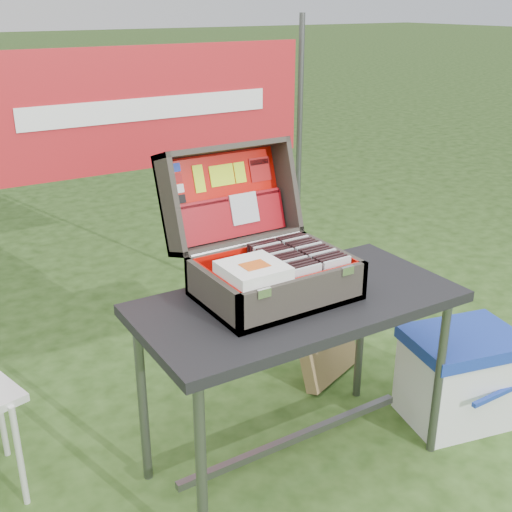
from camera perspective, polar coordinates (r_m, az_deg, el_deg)
ground at (r=2.69m, az=2.19°, el=-19.02°), size 80.00×80.00×0.00m
table at (r=2.54m, az=3.55°, el=-11.36°), size 1.20×0.61×0.75m
table_top at (r=2.36m, az=3.74°, el=-4.18°), size 1.20×0.61×0.04m
table_leg_fl at (r=2.16m, az=-4.87°, el=-18.88°), size 0.04×0.04×0.71m
table_leg_fr at (r=2.71m, az=15.97°, el=-10.34°), size 0.04×0.04×0.71m
table_leg_bl at (r=2.51m, az=-10.04°, el=-12.64°), size 0.04×0.04×0.71m
table_leg_br at (r=3.00m, az=9.29°, el=-6.46°), size 0.04×0.04×0.71m
table_brace at (r=2.68m, az=3.42°, el=-15.88°), size 1.04×0.03×0.03m
suitcase at (r=2.31m, az=0.95°, el=2.42°), size 0.54×0.55×0.49m
suitcase_base_bottom at (r=2.35m, az=1.71°, el=-3.40°), size 0.54×0.39×0.02m
suitcase_base_wall_front at (r=2.19m, az=4.38°, el=-3.65°), size 0.54×0.02×0.14m
suitcase_base_wall_back at (r=2.47m, az=-0.62°, el=-0.58°), size 0.54×0.02×0.14m
suitcase_base_wall_left at (r=2.21m, az=-3.89°, el=-3.47°), size 0.02×0.39×0.14m
suitcase_base_wall_right at (r=2.47m, az=6.73°, el=-0.72°), size 0.02×0.39×0.14m
suitcase_liner_floor at (r=2.35m, az=1.71°, el=-3.10°), size 0.50×0.34×0.01m
suitcase_latch_left at (r=2.07m, az=0.71°, el=-3.31°), size 0.05×0.01×0.03m
suitcase_latch_right at (r=2.26m, az=8.13°, el=-1.29°), size 0.05×0.01×0.03m
suitcase_hinge at (r=2.45m, az=-0.76°, el=1.06°), size 0.49×0.02×0.02m
suitcase_lid_back at (r=2.56m, az=-2.95°, el=5.34°), size 0.54×0.13×0.37m
suitcase_lid_rim_far at (r=2.50m, az=-2.97°, el=9.53°), size 0.54×0.14×0.06m
suitcase_lid_rim_near at (r=2.51m, az=-1.62°, el=1.32°), size 0.54×0.14×0.06m
suitcase_lid_rim_left at (r=2.39m, az=-7.70°, el=4.44°), size 0.02×0.25×0.41m
suitcase_lid_rim_right at (r=2.64m, az=2.63°, el=6.26°), size 0.02×0.25×0.41m
suitcase_lid_liner at (r=2.54m, az=-2.80°, el=5.36°), size 0.49×0.11×0.33m
suitcase_liner_wall_front at (r=2.20m, az=4.17°, el=-3.28°), size 0.50×0.01×0.12m
suitcase_liner_wall_back at (r=2.45m, az=-0.46°, el=-0.46°), size 0.50×0.01×0.12m
suitcase_liner_wall_left at (r=2.21m, az=-3.59°, el=-3.15°), size 0.01×0.34×0.12m
suitcase_liner_wall_right at (r=2.46m, az=6.50°, el=-0.56°), size 0.01×0.34×0.12m
suitcase_lid_pocket at (r=2.53m, az=-2.27°, el=3.38°), size 0.48×0.08×0.16m
suitcase_pocket_edge at (r=2.52m, az=-2.49°, el=5.11°), size 0.47×0.03×0.03m
suitcase_pocket_cd at (r=2.54m, az=-1.06°, el=4.26°), size 0.12×0.05×0.12m
lid_sticker_cc_a at (r=2.45m, az=-7.32°, el=7.78°), size 0.05×0.01×0.03m
lid_sticker_cc_b at (r=2.45m, az=-7.16°, el=6.86°), size 0.05×0.01×0.03m
lid_sticker_cc_c at (r=2.45m, az=-7.00°, el=5.94°), size 0.05×0.01×0.03m
lid_sticker_cc_d at (r=2.45m, az=-6.84°, el=5.02°), size 0.05×0.01×0.03m
lid_card_neon_tall at (r=2.49m, az=-5.09°, el=6.85°), size 0.04×0.03×0.10m
lid_card_neon_main at (r=2.54m, az=-3.04°, el=7.18°), size 0.11×0.03×0.08m
lid_card_neon_small at (r=2.58m, az=-1.44°, el=7.43°), size 0.05×0.03×0.08m
lid_sticker_band at (r=2.63m, az=0.38°, el=7.71°), size 0.10×0.03×0.09m
lid_sticker_band_bar at (r=2.63m, az=0.28°, el=8.36°), size 0.09×0.01×0.02m
cd_left_0 at (r=2.23m, az=4.55°, el=-2.58°), size 0.12×0.01×0.14m
cd_left_1 at (r=2.24m, az=4.23°, el=-2.39°), size 0.12×0.01×0.14m
cd_left_2 at (r=2.26m, az=3.91°, el=-2.20°), size 0.12×0.01×0.14m
cd_left_3 at (r=2.27m, az=3.60°, el=-2.02°), size 0.12×0.01×0.14m
cd_left_4 at (r=2.29m, az=3.29°, el=-1.84°), size 0.12×0.01×0.14m
cd_left_5 at (r=2.31m, az=2.99°, el=-1.66°), size 0.12×0.01×0.14m
cd_left_6 at (r=2.32m, az=2.69°, el=-1.49°), size 0.12×0.01×0.14m
cd_left_7 at (r=2.34m, az=2.40°, el=-1.31°), size 0.12×0.01×0.14m
cd_left_8 at (r=2.35m, az=2.10°, el=-1.14°), size 0.12×0.01×0.14m
cd_left_9 at (r=2.37m, az=1.82°, el=-0.97°), size 0.12×0.01×0.14m
cd_left_10 at (r=2.39m, az=1.53°, el=-0.80°), size 0.12×0.01×0.14m
cd_left_11 at (r=2.40m, az=1.25°, el=-0.64°), size 0.12×0.01×0.14m
cd_left_12 at (r=2.42m, az=0.98°, el=-0.48°), size 0.12×0.01×0.14m
cd_left_13 at (r=2.44m, az=0.71°, el=-0.32°), size 0.12×0.01×0.14m
cd_left_14 at (r=2.45m, az=0.44°, el=-0.16°), size 0.12×0.01×0.14m
cd_right_0 at (r=2.30m, az=7.16°, el=-1.85°), size 0.12×0.01×0.14m
cd_right_1 at (r=2.32m, az=6.83°, el=-1.68°), size 0.12×0.01×0.14m
cd_right_2 at (r=2.33m, az=6.51°, el=-1.50°), size 0.12×0.01×0.14m
cd_right_3 at (r=2.35m, az=6.19°, el=-1.33°), size 0.12×0.01×0.14m
cd_right_4 at (r=2.36m, az=5.87°, el=-1.16°), size 0.12×0.01×0.14m
cd_right_5 at (r=2.38m, az=5.56°, el=-0.99°), size 0.12×0.01×0.14m
cd_right_6 at (r=2.39m, az=5.26°, el=-0.82°), size 0.12×0.01×0.14m
cd_right_7 at (r=2.41m, az=4.95°, el=-0.66°), size 0.12×0.01×0.14m
cd_right_8 at (r=2.42m, az=4.65°, el=-0.50°), size 0.12×0.01×0.14m
cd_right_9 at (r=2.44m, az=4.36°, el=-0.34°), size 0.12×0.01×0.14m
cd_right_10 at (r=2.46m, az=4.06°, el=-0.18°), size 0.12×0.01×0.14m
cd_right_11 at (r=2.47m, az=3.78°, el=-0.03°), size 0.12×0.01×0.14m
cd_right_12 at (r=2.49m, az=3.49°, el=0.13°), size 0.12×0.01×0.14m
cd_right_13 at (r=2.50m, az=3.21°, el=0.28°), size 0.12×0.01×0.14m
cd_right_14 at (r=2.52m, az=2.93°, el=0.43°), size 0.12×0.01×0.14m
songbook_0 at (r=2.17m, az=-0.26°, el=-1.67°), size 0.20×0.20×0.00m
songbook_1 at (r=2.17m, az=-0.26°, el=-1.55°), size 0.20×0.20×0.00m
songbook_2 at (r=2.17m, az=-0.26°, el=-1.43°), size 0.20×0.20×0.00m
songbook_3 at (r=2.17m, az=-0.26°, el=-1.31°), size 0.20×0.20×0.00m
songbook_4 at (r=2.17m, az=-0.26°, el=-1.19°), size 0.20×0.20×0.00m
songbook_5 at (r=2.16m, az=-0.26°, el=-1.06°), size 0.20×0.20×0.00m
songbook_6 at (r=2.16m, az=-0.26°, el=-0.94°), size 0.20×0.20×0.00m
songbook_7 at (r=2.16m, az=-0.26°, el=-0.82°), size 0.20×0.20×0.00m
songbook_graphic at (r=2.15m, az=-0.12°, el=-0.81°), size 0.09×0.07×0.00m
cooler at (r=3.02m, az=17.67°, el=-10.20°), size 0.55×0.46×0.42m
cooler_body at (r=3.03m, az=17.61°, el=-10.66°), size 0.52×0.43×0.36m
cooler_lid at (r=2.93m, az=18.07°, el=-7.17°), size 0.55×0.46×0.06m
cooler_handle at (r=2.91m, az=20.61°, el=-11.48°), size 0.28×0.02×0.02m
chair_leg_fr at (r=2.59m, az=-20.28°, el=-16.35°), size 0.02×0.02×0.43m
chair_leg_br at (r=2.86m, az=-21.79°, el=-12.69°), size 0.02×0.02×0.43m
cardboard_box at (r=3.21m, az=6.23°, el=-7.20°), size 0.43×0.30×0.42m
banner_post_right at (r=3.54m, az=3.78°, el=6.92°), size 0.03×0.03×1.70m
banner at (r=3.03m, az=-9.40°, el=12.83°), size 1.60×0.02×0.55m
banner_text at (r=3.02m, az=-9.31°, el=12.81°), size 1.20×0.00×0.10m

